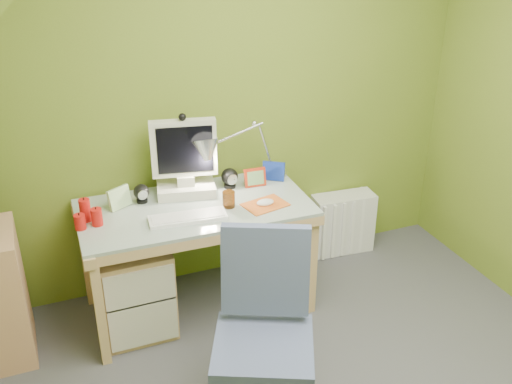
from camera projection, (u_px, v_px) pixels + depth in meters
name	position (u px, v px, depth m)	size (l,w,h in m)	color
wall_back	(219.00, 99.00, 3.62)	(3.20, 0.01, 2.40)	olive
slope_ceiling	(55.00, 77.00, 1.66)	(1.10, 3.20, 1.10)	white
desk	(197.00, 258.00, 3.59)	(1.32, 0.66, 0.71)	tan
monitor	(184.00, 150.00, 3.46)	(0.41, 0.24, 0.56)	beige
speaker_left	(141.00, 194.00, 3.45)	(0.09, 0.09, 0.11)	black
speaker_right	(230.00, 178.00, 3.63)	(0.10, 0.10, 0.12)	black
keyboard	(188.00, 218.00, 3.28)	(0.43, 0.14, 0.02)	white
mousepad	(265.00, 205.00, 3.44)	(0.24, 0.17, 0.01)	orange
mouse	(265.00, 202.00, 3.43)	(0.10, 0.07, 0.04)	white
amber_tumbler	(229.00, 199.00, 3.40)	(0.07, 0.07, 0.09)	brown
candle_cluster	(86.00, 214.00, 3.21)	(0.17, 0.15, 0.13)	red
photo_frame_red	(255.00, 177.00, 3.64)	(0.13, 0.02, 0.11)	#B62C13
photo_frame_blue	(274.00, 171.00, 3.72)	(0.14, 0.02, 0.12)	navy
photo_frame_green	(119.00, 198.00, 3.39)	(0.14, 0.02, 0.12)	#B5DD98
desk_lamp	(256.00, 137.00, 3.60)	(0.55, 0.24, 0.59)	silver
task_chair	(263.00, 348.00, 2.71)	(0.51, 0.51, 0.93)	#454F71
radiator	(342.00, 223.00, 4.25)	(0.44, 0.17, 0.44)	silver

